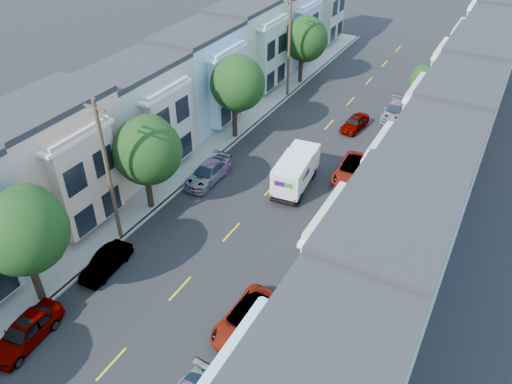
{
  "coord_description": "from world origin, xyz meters",
  "views": [
    {
      "loc": [
        14.06,
        -16.33,
        21.93
      ],
      "look_at": [
        0.68,
        8.28,
        2.2
      ],
      "focal_mm": 35.0,
      "sensor_mm": 36.0,
      "label": 1
    }
  ],
  "objects": [
    {
      "name": "tree_b",
      "position": [
        -6.3,
        -4.5,
        5.24
      ],
      "size": [
        4.7,
        4.7,
        7.62
      ],
      "color": "black",
      "rests_on": "ground"
    },
    {
      "name": "parked_right_d",
      "position": [
        4.9,
        28.57,
        0.69
      ],
      "size": [
        2.27,
        4.74,
        1.38
      ],
      "primitive_type": "imported",
      "rotation": [
        0.0,
        0.0,
        0.07
      ],
      "color": "#14113A",
      "rests_on": "ground"
    },
    {
      "name": "parked_left_d",
      "position": [
        -4.9,
        10.65,
        0.69
      ],
      "size": [
        1.96,
        4.63,
        1.39
      ],
      "primitive_type": "imported",
      "rotation": [
        0.0,
        0.0,
        0.0
      ],
      "color": "#35130C",
      "rests_on": "ground"
    },
    {
      "name": "ground",
      "position": [
        0.0,
        0.0,
        0.0
      ],
      "size": [
        160.0,
        160.0,
        0.0
      ],
      "primitive_type": "plane",
      "color": "black",
      "rests_on": "ground"
    },
    {
      "name": "parked_right_b",
      "position": [
        4.9,
        -0.6,
        0.67
      ],
      "size": [
        2.48,
        4.93,
        1.34
      ],
      "primitive_type": "imported",
      "rotation": [
        0.0,
        0.0,
        -0.05
      ],
      "color": "silver",
      "rests_on": "ground"
    },
    {
      "name": "tree_e",
      "position": [
        -6.3,
        31.89,
        4.93
      ],
      "size": [
        4.7,
        4.7,
        7.3
      ],
      "color": "black",
      "rests_on": "ground"
    },
    {
      "name": "curb_left",
      "position": [
        -6.05,
        15.0,
        0.07
      ],
      "size": [
        0.3,
        70.0,
        0.15
      ],
      "primitive_type": "cube",
      "color": "gray",
      "rests_on": "ground"
    },
    {
      "name": "parked_right_c",
      "position": [
        4.9,
        16.5,
        0.69
      ],
      "size": [
        2.58,
        5.12,
        1.39
      ],
      "primitive_type": "imported",
      "rotation": [
        0.0,
        0.0,
        0.06
      ],
      "color": "black",
      "rests_on": "ground"
    },
    {
      "name": "sidewalk_right",
      "position": [
        7.35,
        15.0,
        0.07
      ],
      "size": [
        2.6,
        70.0,
        0.15
      ],
      "primitive_type": "cube",
      "color": "gray",
      "rests_on": "ground"
    },
    {
      "name": "utility_pole_near",
      "position": [
        -6.3,
        2.0,
        5.15
      ],
      "size": [
        1.6,
        0.26,
        10.0
      ],
      "color": "#42301E",
      "rests_on": "ground"
    },
    {
      "name": "lead_sedan",
      "position": [
        2.35,
        24.32,
        0.64
      ],
      "size": [
        1.99,
        4.11,
        1.28
      ],
      "primitive_type": "imported",
      "rotation": [
        0.0,
        0.0,
        -0.12
      ],
      "color": "black",
      "rests_on": "ground"
    },
    {
      "name": "utility_pole_far",
      "position": [
        -6.3,
        28.0,
        5.15
      ],
      "size": [
        1.6,
        0.26,
        10.0
      ],
      "color": "#42301E",
      "rests_on": "ground"
    },
    {
      "name": "townhouse_row_right",
      "position": [
        11.15,
        15.0,
        0.0
      ],
      "size": [
        5.0,
        70.0,
        8.5
      ],
      "primitive_type": "cube",
      "color": "#A7B1D8",
      "rests_on": "ground"
    },
    {
      "name": "tree_d",
      "position": [
        -6.3,
        17.72,
        5.19
      ],
      "size": [
        4.7,
        4.7,
        7.56
      ],
      "color": "black",
      "rests_on": "ground"
    },
    {
      "name": "tree_far_r",
      "position": [
        6.89,
        29.11,
        3.75
      ],
      "size": [
        2.89,
        2.89,
        5.24
      ],
      "color": "black",
      "rests_on": "ground"
    },
    {
      "name": "centerline",
      "position": [
        0.0,
        15.0,
        0.0
      ],
      "size": [
        0.12,
        70.0,
        0.01
      ],
      "primitive_type": "cube",
      "color": "gold",
      "rests_on": "ground"
    },
    {
      "name": "sidewalk_left",
      "position": [
        -7.35,
        15.0,
        0.07
      ],
      "size": [
        2.6,
        70.0,
        0.15
      ],
      "primitive_type": "cube",
      "color": "gray",
      "rests_on": "ground"
    },
    {
      "name": "parked_left_c",
      "position": [
        -4.9,
        -0.85,
        0.63
      ],
      "size": [
        1.6,
        3.85,
        1.26
      ],
      "primitive_type": "imported",
      "rotation": [
        0.0,
        0.0,
        0.07
      ],
      "color": "gray",
      "rests_on": "ground"
    },
    {
      "name": "townhouse_row_left",
      "position": [
        -11.15,
        15.0,
        0.0
      ],
      "size": [
        5.0,
        70.0,
        8.5
      ],
      "primitive_type": "cube",
      "color": "#A7B1D8",
      "rests_on": "ground"
    },
    {
      "name": "parked_left_b",
      "position": [
        -4.9,
        -6.98,
        0.74
      ],
      "size": [
        2.13,
        4.71,
        1.48
      ],
      "primitive_type": "imported",
      "rotation": [
        0.0,
        0.0,
        0.08
      ],
      "color": "black",
      "rests_on": "ground"
    },
    {
      "name": "fedex_truck",
      "position": [
        1.49,
        13.13,
        1.5
      ],
      "size": [
        2.16,
        5.6,
        2.69
      ],
      "rotation": [
        0.0,
        0.0,
        0.1
      ],
      "color": "silver",
      "rests_on": "ground"
    },
    {
      "name": "curb_right",
      "position": [
        6.05,
        15.0,
        0.07
      ],
      "size": [
        0.3,
        70.0,
        0.15
      ],
      "primitive_type": "cube",
      "color": "gray",
      "rests_on": "ground"
    },
    {
      "name": "road_slab",
      "position": [
        0.0,
        15.0,
        0.01
      ],
      "size": [
        12.0,
        70.0,
        0.02
      ],
      "primitive_type": "cube",
      "color": "black",
      "rests_on": "ground"
    },
    {
      "name": "tree_c",
      "position": [
        -6.3,
        5.66,
        4.88
      ],
      "size": [
        4.7,
        4.7,
        7.25
      ],
      "color": "black",
      "rests_on": "ground"
    }
  ]
}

